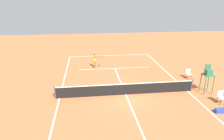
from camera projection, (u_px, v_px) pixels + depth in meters
ground_plane at (126, 95)px, 16.56m from camera, size 60.00×60.00×0.00m
court_lines at (126, 95)px, 16.56m from camera, size 10.64×23.87×0.01m
tennis_net at (126, 89)px, 16.39m from camera, size 11.24×0.10×1.07m
player_serving at (95, 59)px, 22.51m from camera, size 1.23×0.80×1.71m
tennis_ball at (97, 71)px, 21.80m from camera, size 0.07×0.07×0.07m
umpire_chair at (208, 74)px, 16.36m from camera, size 0.80×0.80×2.41m
courtside_chair_near at (221, 97)px, 15.05m from camera, size 0.44×0.46×0.95m
courtside_chair_mid at (189, 73)px, 19.66m from camera, size 0.44×0.46×0.95m
equipment_bag at (220, 111)px, 13.93m from camera, size 0.76×0.32×0.30m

